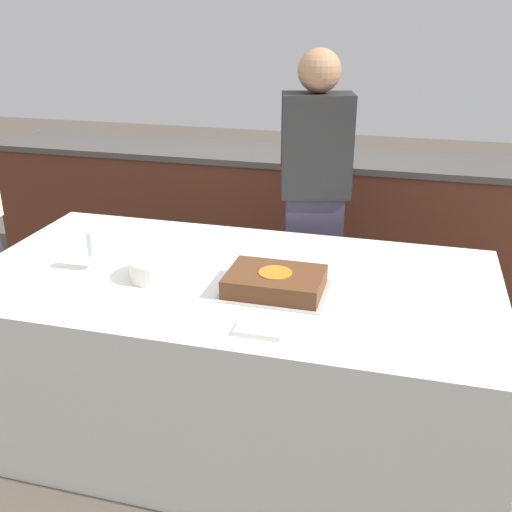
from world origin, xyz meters
name	(u,v)px	position (x,y,z in m)	size (l,w,h in m)	color
ground_plane	(235,425)	(0.00, 0.00, 0.00)	(14.00, 14.00, 0.00)	brown
back_counter	(303,220)	(0.00, 1.65, 0.46)	(4.40, 0.58, 0.92)	#5B2D1E
dining_table	(233,355)	(0.00, 0.00, 0.39)	(2.20, 1.14, 0.78)	white
cake	(275,282)	(0.21, -0.10, 0.82)	(0.42, 0.31, 0.08)	#B7B2AD
plate_stack	(156,268)	(-0.30, -0.10, 0.82)	(0.22, 0.22, 0.09)	white
wine_glass	(94,244)	(-0.58, -0.10, 0.89)	(0.06, 0.06, 0.18)	white
side_plate_near_cake	(286,261)	(0.19, 0.20, 0.78)	(0.21, 0.21, 0.00)	white
utensil_pile	(260,330)	(0.23, -0.43, 0.79)	(0.17, 0.10, 0.02)	white
person_cutting_cake	(314,204)	(0.21, 0.79, 0.86)	(0.39, 0.28, 1.64)	#383347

